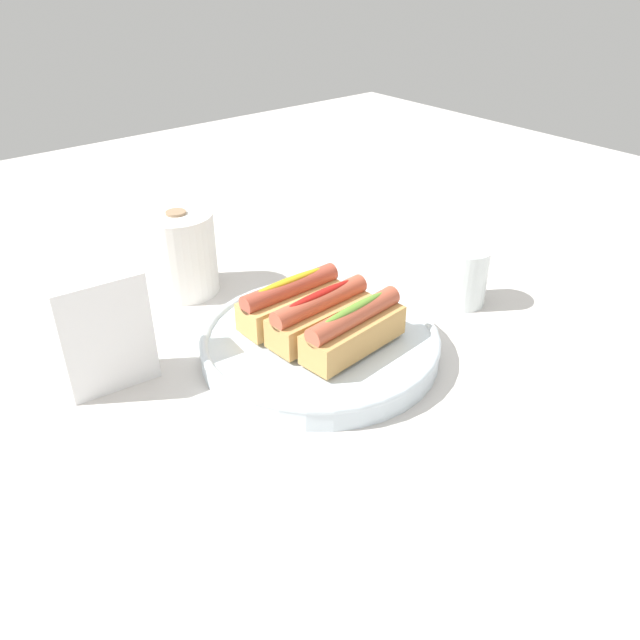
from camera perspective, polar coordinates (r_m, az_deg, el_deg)
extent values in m
plane|color=beige|center=(0.87, 1.32, -3.34)|extent=(2.40, 2.40, 0.00)
cylinder|color=silver|center=(0.87, 0.00, -2.28)|extent=(0.32, 0.32, 0.03)
torus|color=silver|center=(0.86, 0.00, -1.49)|extent=(0.32, 0.32, 0.01)
cube|color=tan|center=(0.81, 2.83, -1.38)|extent=(0.15, 0.07, 0.04)
cylinder|color=#BC563D|center=(0.80, 2.88, 0.30)|extent=(0.15, 0.04, 0.03)
ellipsoid|color=olive|center=(0.79, 2.90, 1.03)|extent=(0.11, 0.02, 0.01)
cube|color=tan|center=(0.84, 0.00, 0.00)|extent=(0.15, 0.06, 0.04)
cylinder|color=#BC563D|center=(0.83, 0.00, 1.64)|extent=(0.15, 0.04, 0.03)
ellipsoid|color=red|center=(0.82, 0.00, 2.35)|extent=(0.11, 0.02, 0.01)
cube|color=tan|center=(0.88, -2.62, 1.28)|extent=(0.15, 0.05, 0.04)
cylinder|color=#B24C38|center=(0.86, -2.66, 2.87)|extent=(0.15, 0.03, 0.03)
ellipsoid|color=gold|center=(0.86, -2.68, 3.56)|extent=(0.11, 0.01, 0.01)
cylinder|color=white|center=(1.00, 12.79, 3.82)|extent=(0.07, 0.07, 0.09)
cylinder|color=silver|center=(1.01, 12.70, 3.13)|extent=(0.06, 0.06, 0.06)
cylinder|color=white|center=(1.02, -12.31, 5.84)|extent=(0.11, 0.11, 0.13)
cylinder|color=#997A5B|center=(1.00, -12.74, 9.32)|extent=(0.03, 0.03, 0.00)
cube|color=white|center=(0.82, -18.69, -1.04)|extent=(0.11, 0.05, 0.15)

